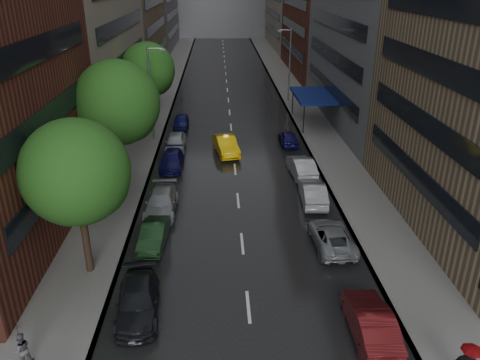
{
  "coord_description": "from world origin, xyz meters",
  "views": [
    {
      "loc": [
        -1.29,
        -14.78,
        15.22
      ],
      "look_at": [
        0.0,
        12.93,
        3.0
      ],
      "focal_mm": 35.0,
      "sensor_mm": 36.0,
      "label": 1
    }
  ],
  "objects": [
    {
      "name": "road",
      "position": [
        0.0,
        50.0,
        0.01
      ],
      "size": [
        14.0,
        140.0,
        0.01
      ],
      "primitive_type": "cube",
      "color": "black",
      "rests_on": "ground"
    },
    {
      "name": "tree_far",
      "position": [
        -8.6,
        34.83,
        6.14
      ],
      "size": [
        5.63,
        5.63,
        8.97
      ],
      "color": "#382619",
      "rests_on": "ground"
    },
    {
      "name": "tree_mid",
      "position": [
        -8.6,
        18.64,
        6.74
      ],
      "size": [
        6.17,
        6.17,
        9.84
      ],
      "color": "#382619",
      "rests_on": "ground"
    },
    {
      "name": "ped_black_umbrella",
      "position": [
        -9.67,
        0.57,
        1.4
      ],
      "size": [
        0.96,
        0.98,
        2.09
      ],
      "color": "#57565C",
      "rests_on": "sidewalk_left"
    },
    {
      "name": "street_lamp_right",
      "position": [
        7.72,
        45.0,
        4.89
      ],
      "size": [
        1.74,
        0.22,
        9.0
      ],
      "color": "gray",
      "rests_on": "sidewalk_right"
    },
    {
      "name": "sidewalk_left",
      "position": [
        -9.0,
        50.0,
        0.07
      ],
      "size": [
        4.0,
        140.0,
        0.15
      ],
      "primitive_type": "cube",
      "color": "gray",
      "rests_on": "ground"
    },
    {
      "name": "sidewalk_right",
      "position": [
        9.0,
        50.0,
        0.07
      ],
      "size": [
        4.0,
        140.0,
        0.15
      ],
      "primitive_type": "cube",
      "color": "gray",
      "rests_on": "ground"
    },
    {
      "name": "parked_cars_left",
      "position": [
        -5.4,
        17.96,
        0.71
      ],
      "size": [
        2.39,
        34.94,
        1.54
      ],
      "color": "black",
      "rests_on": "ground"
    },
    {
      "name": "parked_cars_right",
      "position": [
        5.4,
        14.04,
        0.75
      ],
      "size": [
        2.39,
        30.84,
        1.59
      ],
      "color": "#561113",
      "rests_on": "ground"
    },
    {
      "name": "awning",
      "position": [
        8.98,
        35.0,
        3.13
      ],
      "size": [
        4.0,
        8.0,
        3.12
      ],
      "color": "navy",
      "rests_on": "sidewalk_right"
    },
    {
      "name": "street_lamp_left",
      "position": [
        -7.72,
        30.0,
        4.89
      ],
      "size": [
        1.74,
        0.22,
        9.0
      ],
      "color": "gray",
      "rests_on": "sidewalk_left"
    },
    {
      "name": "taxi",
      "position": [
        -0.68,
        25.87,
        0.82
      ],
      "size": [
        2.6,
        5.18,
        1.63
      ],
      "primitive_type": "imported",
      "rotation": [
        0.0,
        0.0,
        0.18
      ],
      "color": "yellow",
      "rests_on": "ground"
    },
    {
      "name": "tree_near",
      "position": [
        -8.6,
        7.39,
        6.04
      ],
      "size": [
        5.53,
        5.53,
        8.82
      ],
      "color": "#382619",
      "rests_on": "ground"
    }
  ]
}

